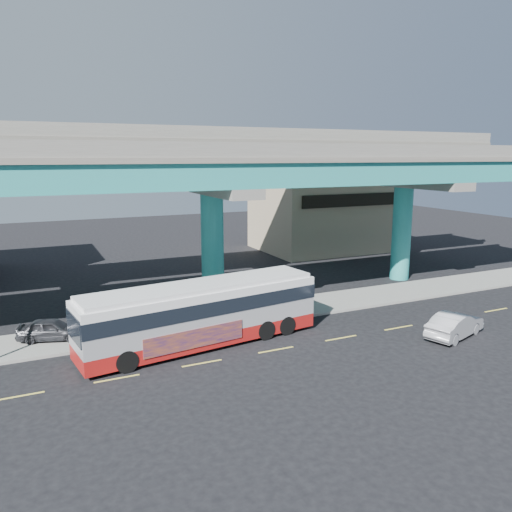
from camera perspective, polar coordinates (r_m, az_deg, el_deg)
name	(u,v)px	position (r m, az deg, el deg)	size (l,w,h in m)	color
ground	(273,348)	(26.33, 1.99, -10.45)	(120.00, 120.00, 0.00)	black
sidewalk	(233,316)	(31.01, -2.64, -6.89)	(70.00, 4.00, 0.15)	gray
lane_markings	(276,350)	(26.08, 2.29, -10.66)	(58.00, 0.12, 0.01)	#D8C64C
viaduct	(211,166)	(32.83, -5.22, 10.20)	(52.00, 12.40, 11.70)	teal
building_beige	(327,216)	(53.76, 8.09, 4.56)	(14.00, 10.23, 7.00)	tan
transit_bus	(202,311)	(26.34, -6.20, -6.31)	(13.15, 4.54, 3.32)	maroon
sedan	(455,325)	(29.68, 21.77, -7.32)	(4.44, 2.68, 1.38)	#A9A9AE
parked_car	(51,329)	(28.93, -22.36, -7.75)	(3.69, 2.34, 1.17)	#303136
stop_sign	(274,288)	(30.16, 2.04, -3.62)	(0.71, 0.35, 2.55)	gray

